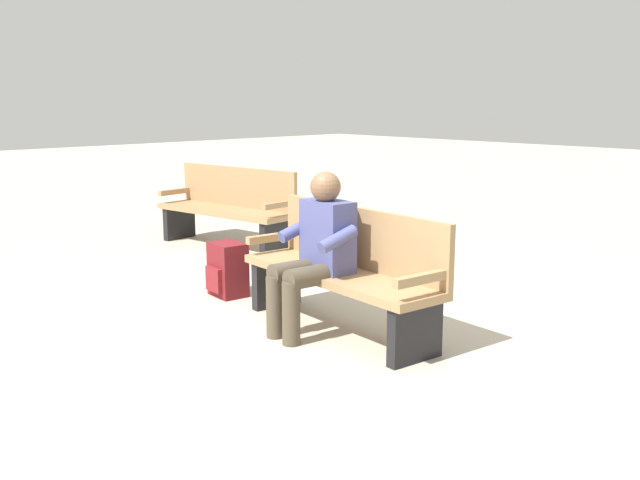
# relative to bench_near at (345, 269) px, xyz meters

# --- Properties ---
(ground_plane) EXTENTS (40.00, 40.00, 0.00)m
(ground_plane) POSITION_rel_bench_near_xyz_m (0.01, 0.07, -0.46)
(ground_plane) COLOR #B7AD99
(bench_near) EXTENTS (1.84, 0.66, 0.90)m
(bench_near) POSITION_rel_bench_near_xyz_m (0.00, 0.00, 0.00)
(bench_near) COLOR #9E7A51
(bench_near) RESTS_ON ground
(person_seated) EXTENTS (0.60, 0.60, 1.18)m
(person_seated) POSITION_rel_bench_near_xyz_m (0.08, 0.22, 0.17)
(person_seated) COLOR #474C84
(person_seated) RESTS_ON ground
(backpack) EXTENTS (0.34, 0.31, 0.47)m
(backpack) POSITION_rel_bench_near_xyz_m (1.34, 0.09, -0.23)
(backpack) COLOR maroon
(backpack) RESTS_ON ground
(bench_far) EXTENTS (1.85, 0.70, 0.90)m
(bench_far) POSITION_rel_bench_near_xyz_m (3.05, -1.19, 0.00)
(bench_far) COLOR #9E7A51
(bench_far) RESTS_ON ground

